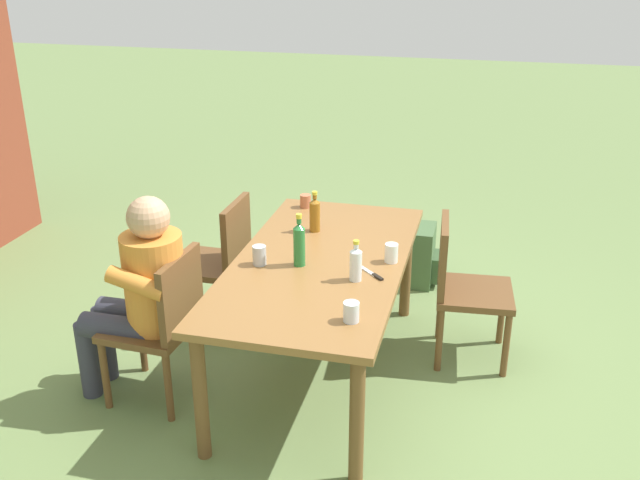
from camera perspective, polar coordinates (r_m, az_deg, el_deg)
The scene contains 15 objects.
ground_plane at distance 4.31m, azimuth 0.00°, elevation -10.53°, with size 24.00×24.00×0.00m, color #6B844C.
dining_table at distance 3.99m, azimuth 0.00°, elevation -2.67°, with size 1.84×0.92×0.74m.
chair_far_left at distance 3.96m, azimuth -12.31°, elevation -6.17°, with size 0.47×0.47×0.87m.
chair_near_right at distance 4.33m, azimuth 11.14°, elevation -3.37°, with size 0.47×0.47×0.87m.
chair_far_right at distance 4.63m, azimuth -7.92°, elevation -1.36°, with size 0.44×0.44×0.87m.
person_in_white_shirt at distance 3.93m, azimuth -13.92°, elevation -3.78°, with size 0.47×0.62×1.18m.
bottle_green at distance 3.85m, azimuth -1.66°, elevation -0.27°, with size 0.06×0.06×0.29m.
bottle_clear at distance 3.69m, azimuth 2.85°, elevation -1.85°, with size 0.06×0.06×0.22m.
bottle_amber at distance 4.30m, azimuth -0.42°, elevation 2.07°, with size 0.06×0.06×0.25m.
cup_white at distance 3.93m, azimuth 5.67°, elevation -1.03°, with size 0.07×0.07×0.11m, color white.
cup_terracotta at distance 4.71m, azimuth -1.15°, elevation 3.10°, with size 0.07×0.07×0.09m, color #BC6B47.
cup_steel at distance 3.89m, azimuth -4.82°, elevation -1.22°, with size 0.07×0.07×0.11m, color #B2B7BC.
cup_glass at distance 3.33m, azimuth 2.48°, elevation -5.71°, with size 0.08×0.08×0.10m, color silver.
table_knife at distance 3.81m, azimuth 4.05°, elevation -2.61°, with size 0.18×0.18×0.01m.
backpack_by_near_side at distance 5.33m, azimuth 8.32°, elevation -1.32°, with size 0.32×0.20×0.44m.
Camera 1 is at (-3.49, -0.87, 2.38)m, focal length 40.43 mm.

